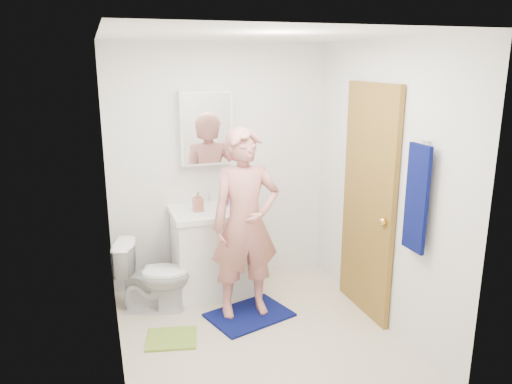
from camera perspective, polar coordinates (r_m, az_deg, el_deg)
floor at (r=4.34m, az=0.22°, el=-16.18°), size 2.20×2.40×0.02m
ceiling at (r=3.73m, az=0.26°, el=17.66°), size 2.20×2.40×0.02m
wall_back at (r=4.99m, az=-4.14°, el=2.92°), size 2.20×0.02×2.40m
wall_front at (r=2.80m, az=8.13°, el=-6.85°), size 2.20×0.02×2.40m
wall_left at (r=3.68m, az=-16.42°, el=-1.99°), size 0.02×2.40×2.40m
wall_right at (r=4.33m, az=14.33°, el=0.65°), size 0.02×2.40×2.40m
vanity_cabinet at (r=4.91m, az=-4.83°, el=-7.04°), size 0.75×0.55×0.80m
countertop at (r=4.77m, az=-4.94°, el=-2.30°), size 0.79×0.59×0.05m
sink_basin at (r=4.77m, az=-4.95°, el=-2.13°), size 0.40×0.40×0.03m
faucet at (r=4.92m, az=-5.45°, el=-0.76°), size 0.03×0.03×0.12m
medicine_cabinet at (r=4.82m, az=-5.77°, el=7.30°), size 0.50×0.12×0.70m
mirror_panel at (r=4.76m, az=-5.61°, el=7.21°), size 0.46×0.01×0.66m
door at (r=4.47m, az=12.68°, el=-1.12°), size 0.05×0.80×2.05m
door_knob at (r=4.21m, az=14.36°, el=-3.28°), size 0.07×0.07×0.07m
towel at (r=3.82m, az=17.89°, el=-0.72°), size 0.03×0.24×0.80m
towel_hook at (r=3.76m, az=18.89°, el=5.52°), size 0.06×0.02×0.02m
toilet at (r=4.69m, az=-11.65°, el=-9.31°), size 0.73×0.54×0.66m
bath_mat at (r=4.61m, az=-0.76°, el=-13.87°), size 0.82×0.69×0.02m
green_rug at (r=4.33m, az=-9.64°, el=-16.19°), size 0.46×0.42×0.02m
soap_dispenser at (r=4.69m, az=-6.64°, el=-1.09°), size 0.09×0.10×0.20m
toothbrush_cup at (r=4.86m, az=-3.69°, el=-1.09°), size 0.12×0.12×0.09m
man at (r=4.32m, az=-1.22°, el=-3.67°), size 0.61×0.41×1.67m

